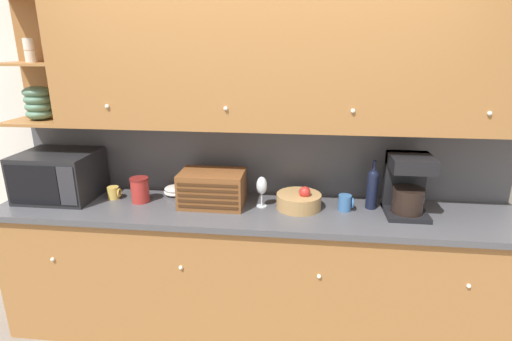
{
  "coord_description": "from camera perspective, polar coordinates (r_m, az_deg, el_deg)",
  "views": [
    {
      "loc": [
        0.29,
        -2.73,
        2.0
      ],
      "look_at": [
        0.0,
        -0.21,
        1.19
      ],
      "focal_mm": 28.0,
      "sensor_mm": 36.0,
      "label": 1
    }
  ],
  "objects": [
    {
      "name": "upper_cabinets",
      "position": [
        2.56,
        3.83,
        15.1
      ],
      "size": [
        3.43,
        0.37,
        0.82
      ],
      "color": "#A36B38",
      "rests_on": "backsplash_panel"
    },
    {
      "name": "storage_canister",
      "position": [
        2.85,
        -16.25,
        -2.66
      ],
      "size": [
        0.13,
        0.13,
        0.17
      ],
      "color": "#B22D28",
      "rests_on": "counter_unit"
    },
    {
      "name": "ground_plane",
      "position": [
        3.39,
        0.43,
        -18.42
      ],
      "size": [
        24.0,
        24.0,
        0.0
      ],
      "primitive_type": "plane",
      "color": "slate"
    },
    {
      "name": "wine_bottle",
      "position": [
        2.72,
        16.28,
        -2.29
      ],
      "size": [
        0.07,
        0.07,
        0.33
      ],
      "color": "black",
      "rests_on": "counter_unit"
    },
    {
      "name": "mug",
      "position": [
        2.98,
        -19.65,
        -3.01
      ],
      "size": [
        0.09,
        0.08,
        0.09
      ],
      "color": "gold",
      "rests_on": "counter_unit"
    },
    {
      "name": "counter_unit",
      "position": [
        2.88,
        -0.21,
        -14.17
      ],
      "size": [
        3.45,
        0.63,
        0.96
      ],
      "color": "#A36B38",
      "rests_on": "ground_plane"
    },
    {
      "name": "wall_back",
      "position": [
        2.86,
        0.56,
        3.53
      ],
      "size": [
        5.83,
        0.06,
        2.6
      ],
      "color": "white",
      "rests_on": "ground_plane"
    },
    {
      "name": "coffee_maker",
      "position": [
        2.69,
        20.83,
        -1.84
      ],
      "size": [
        0.26,
        0.28,
        0.39
      ],
      "color": "black",
      "rests_on": "counter_unit"
    },
    {
      "name": "bowl_stack_on_counter",
      "position": [
        2.93,
        -11.51,
        -2.79
      ],
      "size": [
        0.16,
        0.16,
        0.07
      ],
      "color": "silver",
      "rests_on": "counter_unit"
    },
    {
      "name": "backsplash_panel",
      "position": [
        2.85,
        0.47,
        1.73
      ],
      "size": [
        3.43,
        0.01,
        0.52
      ],
      "color": "#4C4C51",
      "rests_on": "counter_unit"
    },
    {
      "name": "bread_box",
      "position": [
        2.69,
        -6.26,
        -2.57
      ],
      "size": [
        0.43,
        0.29,
        0.23
      ],
      "color": "brown",
      "rests_on": "counter_unit"
    },
    {
      "name": "fruit_basket",
      "position": [
        2.66,
        6.17,
        -4.29
      ],
      "size": [
        0.29,
        0.29,
        0.16
      ],
      "color": "#A87F4C",
      "rests_on": "counter_unit"
    },
    {
      "name": "mug_blue_second",
      "position": [
        2.67,
        12.64,
        -4.52
      ],
      "size": [
        0.1,
        0.09,
        0.1
      ],
      "color": "#38669E",
      "rests_on": "counter_unit"
    },
    {
      "name": "microwave",
      "position": [
        3.11,
        -26.3,
        -0.61
      ],
      "size": [
        0.51,
        0.43,
        0.33
      ],
      "color": "black",
      "rests_on": "counter_unit"
    },
    {
      "name": "wine_glass",
      "position": [
        2.63,
        0.82,
        -2.3
      ],
      "size": [
        0.07,
        0.07,
        0.21
      ],
      "color": "silver",
      "rests_on": "counter_unit"
    }
  ]
}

